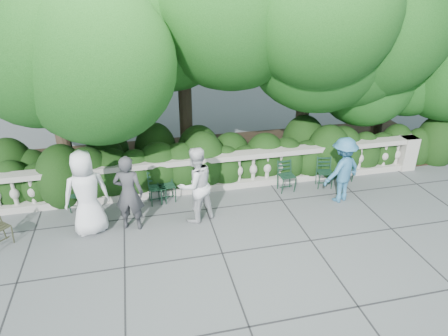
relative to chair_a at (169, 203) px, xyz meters
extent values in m
plane|color=#4E5255|center=(1.38, -1.30, 0.00)|extent=(90.00, 90.00, 0.00)
cube|color=#9E998E|center=(1.38, 0.50, 0.09)|extent=(12.00, 0.32, 0.18)
cube|color=#9E998E|center=(1.38, 0.50, 0.93)|extent=(12.00, 0.36, 0.14)
cube|color=#9E998E|center=(7.16, 0.50, 0.50)|extent=(0.44, 0.44, 1.00)
cylinder|color=#3F3023|center=(-2.62, 2.10, 1.40)|extent=(0.40, 0.40, 2.80)
ellipsoid|color=#0F3A0F|center=(-2.62, 1.66, 3.68)|extent=(5.28, 5.28, 3.96)
cylinder|color=#3F3023|center=(0.88, 2.70, 1.70)|extent=(0.40, 0.40, 3.40)
ellipsoid|color=#0F3A0F|center=(0.88, 2.18, 4.44)|extent=(6.24, 6.24, 4.68)
cylinder|color=#3F3023|center=(4.38, 2.00, 1.50)|extent=(0.40, 0.40, 3.00)
ellipsoid|color=#0F3A0F|center=(4.38, 1.54, 3.92)|extent=(5.52, 5.52, 4.14)
cylinder|color=#3F3023|center=(7.38, 2.50, 1.30)|extent=(0.40, 0.40, 2.60)
ellipsoid|color=#0F3A0F|center=(7.38, 2.10, 3.40)|extent=(4.80, 4.80, 3.60)
imported|color=white|center=(-1.82, -0.84, 0.99)|extent=(1.08, 0.83, 1.98)
imported|color=#3A393E|center=(-0.93, -0.88, 0.90)|extent=(0.75, 0.59, 1.80)
imported|color=silver|center=(0.58, -0.87, 0.92)|extent=(1.09, 0.99, 1.84)
imported|color=#306890|center=(4.32, -0.80, 0.86)|extent=(1.26, 0.97, 1.72)
camera|label=1|loc=(-0.61, -8.90, 5.24)|focal=32.00mm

